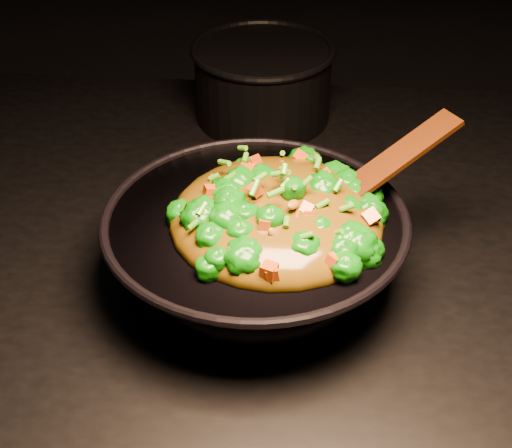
# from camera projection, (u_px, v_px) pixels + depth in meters

# --- Properties ---
(stovetop) EXTENTS (1.20, 0.90, 0.90)m
(stovetop) POSITION_uv_depth(u_px,v_px,m) (280.00, 438.00, 1.35)
(stovetop) COLOR black
(stovetop) RESTS_ON ground
(wok) EXTENTS (0.38, 0.38, 0.10)m
(wok) POSITION_uv_depth(u_px,v_px,m) (255.00, 252.00, 0.96)
(wok) COLOR black
(wok) RESTS_ON stovetop
(stir_fry) EXTENTS (0.28, 0.28, 0.09)m
(stir_fry) POSITION_uv_depth(u_px,v_px,m) (277.00, 192.00, 0.90)
(stir_fry) COLOR #0F6D07
(stir_fry) RESTS_ON wok
(spatula) EXTENTS (0.21, 0.16, 0.10)m
(spatula) POSITION_uv_depth(u_px,v_px,m) (376.00, 173.00, 0.94)
(spatula) COLOR #331003
(spatula) RESTS_ON wok
(back_pot) EXTENTS (0.29, 0.29, 0.13)m
(back_pot) POSITION_uv_depth(u_px,v_px,m) (263.00, 82.00, 1.31)
(back_pot) COLOR black
(back_pot) RESTS_ON stovetop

